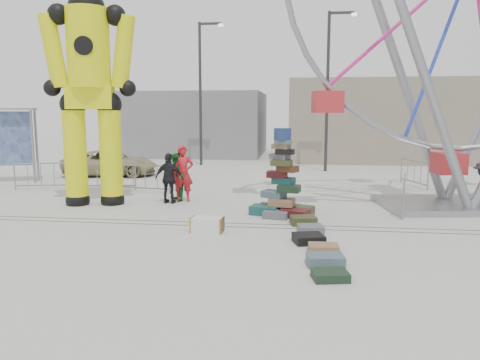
# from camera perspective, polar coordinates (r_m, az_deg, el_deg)

# --- Properties ---
(ground) EXTENTS (90.00, 90.00, 0.00)m
(ground) POSITION_cam_1_polar(r_m,az_deg,el_deg) (11.97, -0.90, -6.44)
(ground) COLOR #9E9E99
(ground) RESTS_ON ground
(track_line_near) EXTENTS (40.00, 0.04, 0.01)m
(track_line_near) POSITION_cam_1_polar(r_m,az_deg,el_deg) (12.55, -0.51, -5.73)
(track_line_near) COLOR #47443F
(track_line_near) RESTS_ON ground
(track_line_far) EXTENTS (40.00, 0.04, 0.01)m
(track_line_far) POSITION_cam_1_polar(r_m,az_deg,el_deg) (12.93, -0.27, -5.31)
(track_line_far) COLOR #47443F
(track_line_far) RESTS_ON ground
(building_right) EXTENTS (12.00, 8.00, 5.00)m
(building_right) POSITION_cam_1_polar(r_m,az_deg,el_deg) (31.92, 17.05, 6.95)
(building_right) COLOR gray
(building_right) RESTS_ON ground
(building_left) EXTENTS (10.00, 8.00, 4.40)m
(building_left) POSITION_cam_1_polar(r_m,az_deg,el_deg) (34.33, -5.65, 6.84)
(building_left) COLOR gray
(building_left) RESTS_ON ground
(lamp_post_right) EXTENTS (1.41, 0.25, 8.00)m
(lamp_post_right) POSITION_cam_1_polar(r_m,az_deg,el_deg) (24.55, 10.85, 11.50)
(lamp_post_right) COLOR #2D2D30
(lamp_post_right) RESTS_ON ground
(lamp_post_left) EXTENTS (1.41, 0.25, 8.00)m
(lamp_post_left) POSITION_cam_1_polar(r_m,az_deg,el_deg) (27.08, -4.67, 11.31)
(lamp_post_left) COLOR #2D2D30
(lamp_post_left) RESTS_ON ground
(suitcase_tower) EXTENTS (1.99, 1.65, 2.58)m
(suitcase_tower) POSITION_cam_1_polar(r_m,az_deg,el_deg) (13.95, 5.14, -1.33)
(suitcase_tower) COLOR #1B4E51
(suitcase_tower) RESTS_ON ground
(crash_test_dummy) EXTENTS (3.05, 1.34, 7.64)m
(crash_test_dummy) POSITION_cam_1_polar(r_m,az_deg,el_deg) (16.03, -17.83, 11.42)
(crash_test_dummy) COLOR black
(crash_test_dummy) RESTS_ON ground
(steamer_trunk) EXTENTS (0.83, 0.52, 0.38)m
(steamer_trunk) POSITION_cam_1_polar(r_m,az_deg,el_deg) (12.03, -4.01, -5.46)
(steamer_trunk) COLOR silver
(steamer_trunk) RESTS_ON ground
(row_case_0) EXTENTS (0.77, 0.66, 0.23)m
(row_case_0) POSITION_cam_1_polar(r_m,az_deg,el_deg) (12.92, 7.74, -4.89)
(row_case_0) COLOR #3D4020
(row_case_0) RESTS_ON ground
(row_case_1) EXTENTS (0.71, 0.64, 0.18)m
(row_case_1) POSITION_cam_1_polar(r_m,az_deg,el_deg) (12.15, 8.61, -5.89)
(row_case_1) COLOR slate
(row_case_1) RESTS_ON ground
(row_case_2) EXTENTS (0.82, 0.77, 0.21)m
(row_case_2) POSITION_cam_1_polar(r_m,az_deg,el_deg) (11.16, 8.36, -7.08)
(row_case_2) COLOR black
(row_case_2) RESTS_ON ground
(row_case_3) EXTENTS (0.67, 0.50, 0.18)m
(row_case_3) POSITION_cam_1_polar(r_m,az_deg,el_deg) (10.48, 10.15, -8.21)
(row_case_3) COLOR #946D4B
(row_case_3) RESTS_ON ground
(row_case_4) EXTENTS (0.79, 0.61, 0.22)m
(row_case_4) POSITION_cam_1_polar(r_m,az_deg,el_deg) (9.63, 10.36, -9.58)
(row_case_4) COLOR #4B636C
(row_case_4) RESTS_ON ground
(row_case_5) EXTENTS (0.72, 0.62, 0.16)m
(row_case_5) POSITION_cam_1_polar(r_m,az_deg,el_deg) (8.89, 10.95, -11.33)
(row_case_5) COLOR #1B301F
(row_case_5) RESTS_ON ground
(barricade_dummy_a) EXTENTS (1.97, 0.55, 1.10)m
(barricade_dummy_a) POSITION_cam_1_polar(r_m,az_deg,el_deg) (19.97, -23.09, 0.45)
(barricade_dummy_a) COLOR gray
(barricade_dummy_a) RESTS_ON ground
(barricade_dummy_b) EXTENTS (2.00, 0.30, 1.10)m
(barricade_dummy_b) POSITION_cam_1_polar(r_m,az_deg,el_deg) (19.00, -15.56, 0.44)
(barricade_dummy_b) COLOR gray
(barricade_dummy_b) RESTS_ON ground
(barricade_dummy_c) EXTENTS (1.99, 0.39, 1.10)m
(barricade_dummy_c) POSITION_cam_1_polar(r_m,az_deg,el_deg) (18.04, -11.50, 0.18)
(barricade_dummy_c) COLOR gray
(barricade_dummy_c) RESTS_ON ground
(barricade_wheel_front) EXTENTS (0.53, 1.97, 1.10)m
(barricade_wheel_front) POSITION_cam_1_polar(r_m,az_deg,el_deg) (14.99, 19.33, -1.76)
(barricade_wheel_front) COLOR gray
(barricade_wheel_front) RESTS_ON ground
(barricade_wheel_back) EXTENTS (0.72, 1.93, 1.10)m
(barricade_wheel_back) POSITION_cam_1_polar(r_m,az_deg,el_deg) (20.59, 20.46, 0.81)
(barricade_wheel_back) COLOR gray
(barricade_wheel_back) RESTS_ON ground
(pedestrian_red) EXTENTS (0.77, 0.58, 1.92)m
(pedestrian_red) POSITION_cam_1_polar(r_m,az_deg,el_deg) (16.10, -6.94, 0.79)
(pedestrian_red) COLOR red
(pedestrian_red) RESTS_ON ground
(pedestrian_green) EXTENTS (0.98, 1.02, 1.66)m
(pedestrian_green) POSITION_cam_1_polar(r_m,az_deg,el_deg) (16.15, -7.78, 0.34)
(pedestrian_green) COLOR #196421
(pedestrian_green) RESTS_ON ground
(pedestrian_black) EXTENTS (1.02, 0.49, 1.69)m
(pedestrian_black) POSITION_cam_1_polar(r_m,az_deg,el_deg) (15.80, -8.61, 0.20)
(pedestrian_black) COLOR black
(pedestrian_black) RESTS_ON ground
(parked_suv) EXTENTS (4.66, 2.63, 1.23)m
(parked_suv) POSITION_cam_1_polar(r_m,az_deg,el_deg) (23.33, -15.50, 2.01)
(parked_suv) COLOR tan
(parked_suv) RESTS_ON ground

